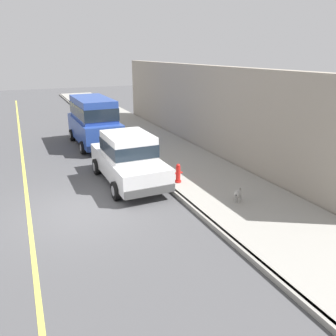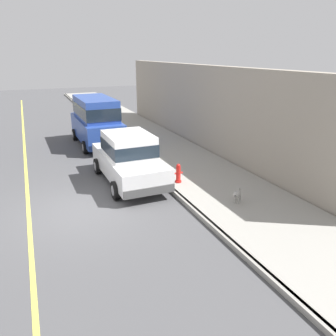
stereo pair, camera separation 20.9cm
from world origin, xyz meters
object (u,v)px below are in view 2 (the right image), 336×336
fire_hydrant (178,174)px  dog_grey (237,194)px  car_white_sedan (129,158)px  car_blue_van (96,119)px

fire_hydrant → dog_grey: bearing=-66.9°
car_white_sedan → fire_hydrant: size_ratio=6.38×
car_blue_van → fire_hydrant: (1.56, -7.14, -0.92)m
car_white_sedan → fire_hydrant: car_white_sedan is taller
car_white_sedan → car_blue_van: (0.02, 6.04, 0.41)m
car_blue_van → fire_hydrant: car_blue_van is taller
car_blue_van → dog_grey: 9.90m
car_blue_van → dog_grey: car_blue_van is taller
dog_grey → fire_hydrant: size_ratio=0.81×
car_white_sedan → fire_hydrant: 1.99m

